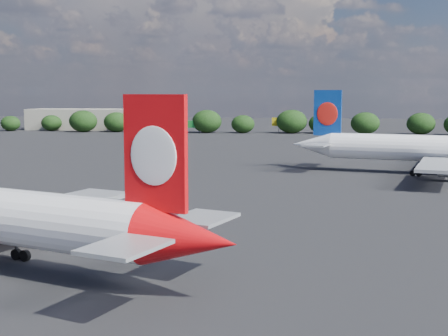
# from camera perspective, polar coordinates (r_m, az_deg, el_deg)

# --- Properties ---
(ground) EXTENTS (500.00, 500.00, 0.00)m
(ground) POSITION_cam_1_polar(r_m,az_deg,el_deg) (106.95, -4.91, -0.99)
(ground) COLOR black
(ground) RESTS_ON ground
(china_southern_airliner) EXTENTS (45.92, 43.95, 15.12)m
(china_southern_airliner) POSITION_cam_1_polar(r_m,az_deg,el_deg) (117.16, 17.73, 1.66)
(china_southern_airliner) COLOR white
(china_southern_airliner) RESTS_ON ground
(terminal_building) EXTENTS (42.00, 16.00, 8.00)m
(terminal_building) POSITION_cam_1_polar(r_m,az_deg,el_deg) (251.64, -12.68, 4.38)
(terminal_building) COLOR gray
(terminal_building) RESTS_ON ground
(highway_sign) EXTENTS (6.00, 0.30, 4.50)m
(highway_sign) POSITION_cam_1_polar(r_m,az_deg,el_deg) (223.46, -2.77, 4.00)
(highway_sign) COLOR #156C27
(highway_sign) RESTS_ON ground
(billboard_yellow) EXTENTS (5.00, 0.30, 5.50)m
(billboard_yellow) POSITION_cam_1_polar(r_m,az_deg,el_deg) (225.78, 5.04, 4.20)
(billboard_yellow) COLOR yellow
(billboard_yellow) RESTS_ON ground
(horizon_treeline) EXTENTS (203.74, 14.56, 9.06)m
(horizon_treeline) POSITION_cam_1_polar(r_m,az_deg,el_deg) (222.98, 6.18, 4.16)
(horizon_treeline) COLOR black
(horizon_treeline) RESTS_ON ground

